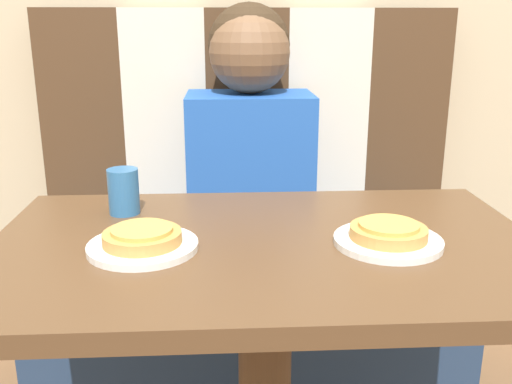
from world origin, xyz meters
TOP-DOWN VIEW (x-y plane):
  - booth_seat at (0.00, 0.60)m, footprint 1.23×0.47m
  - booth_backrest at (0.00, 0.80)m, footprint 1.23×0.08m
  - dining_table at (0.00, 0.00)m, footprint 0.97×0.60m
  - person at (0.00, 0.61)m, footprint 0.34×0.25m
  - plate_left at (-0.21, -0.03)m, footprint 0.19×0.19m
  - plate_right at (0.21, -0.03)m, footprint 0.19×0.19m
  - pizza_left at (-0.21, -0.03)m, footprint 0.13×0.13m
  - pizza_right at (0.21, -0.03)m, footprint 0.13×0.13m
  - drinking_cup at (-0.27, 0.17)m, footprint 0.06×0.06m

SIDE VIEW (x-z plane):
  - booth_seat at x=0.00m, z-range 0.00..0.50m
  - dining_table at x=0.00m, z-range 0.27..1.04m
  - plate_left at x=-0.21m, z-range 0.78..0.79m
  - plate_right at x=0.21m, z-range 0.78..0.79m
  - pizza_left at x=-0.21m, z-range 0.79..0.81m
  - pizza_right at x=0.21m, z-range 0.79..0.81m
  - drinking_cup at x=-0.27m, z-range 0.78..0.87m
  - booth_backrest at x=0.00m, z-range 0.50..1.19m
  - person at x=0.00m, z-range 0.50..1.21m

